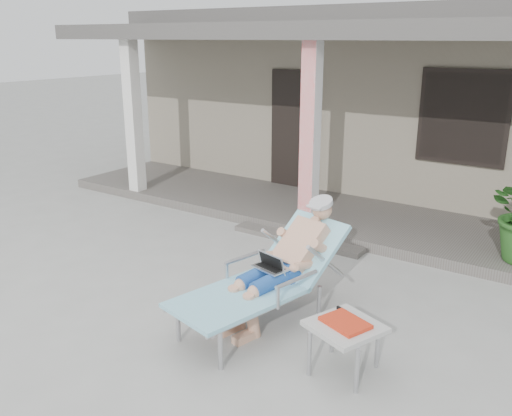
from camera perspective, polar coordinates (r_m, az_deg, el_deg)
The scene contains 7 objects.
ground at distance 6.39m, azimuth -4.03°, elevation -8.44°, with size 60.00×60.00×0.00m, color #9E9E99.
house at distance 11.62m, azimuth 16.26°, elevation 11.29°, with size 10.40×5.40×3.30m.
porch_deck at distance 8.75m, azimuth 8.11°, elevation -0.76°, with size 10.00×2.00×0.15m, color #605B56.
porch_overhang at distance 8.26m, azimuth 8.78°, elevation 17.30°, with size 10.00×2.30×2.85m.
porch_step at distance 7.80m, azimuth 4.35°, elevation -3.23°, with size 2.00×0.30×0.07m, color #605B56.
lounger at distance 5.40m, azimuth 1.94°, elevation -4.28°, with size 1.16×2.04×1.28m.
side_table at distance 4.80m, azimuth 9.36°, elevation -12.44°, with size 0.71×0.71×0.49m.
Camera 1 is at (3.58, -4.50, 2.80)m, focal length 38.00 mm.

